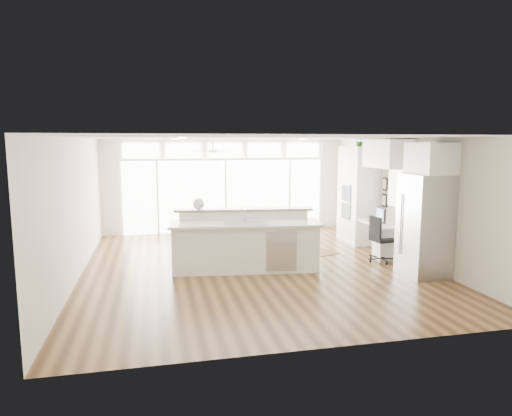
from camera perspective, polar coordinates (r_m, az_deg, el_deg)
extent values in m
cube|color=#452A15|center=(9.75, -0.20, -7.35)|extent=(7.00, 8.00, 0.02)
cube|color=white|center=(9.40, -0.21, 8.79)|extent=(7.00, 8.00, 0.02)
cube|color=beige|center=(13.39, -3.88, 2.81)|extent=(7.00, 0.04, 2.70)
cube|color=beige|center=(5.69, 8.50, -4.61)|extent=(7.00, 0.04, 2.70)
cube|color=beige|center=(9.38, -21.58, -0.06)|extent=(0.04, 8.00, 2.70)
cube|color=beige|center=(10.78, 18.29, 1.11)|extent=(0.04, 8.00, 2.70)
cube|color=white|center=(13.36, -3.83, 1.50)|extent=(5.80, 0.06, 2.08)
cube|color=white|center=(13.27, -3.89, 7.22)|extent=(5.90, 0.06, 0.40)
cube|color=white|center=(11.00, 17.36, 2.33)|extent=(0.04, 0.85, 0.85)
cube|color=white|center=(12.07, -5.43, 7.58)|extent=(1.16, 1.16, 0.32)
cube|color=white|center=(9.59, -0.47, 8.66)|extent=(3.40, 3.00, 0.02)
cube|color=white|center=(12.22, 12.62, 1.64)|extent=(0.64, 1.20, 2.50)
cube|color=white|center=(11.01, 15.61, -3.76)|extent=(0.72, 1.30, 0.76)
cube|color=white|center=(10.81, 16.20, 6.53)|extent=(0.64, 1.30, 0.64)
cube|color=#B0B0B5|center=(9.49, 20.33, -2.04)|extent=(0.76, 0.90, 2.00)
cube|color=white|center=(9.39, 21.04, 5.81)|extent=(0.64, 0.90, 0.60)
cube|color=black|center=(11.55, 15.80, 1.91)|extent=(0.06, 0.22, 0.80)
cube|color=white|center=(9.33, -1.33, -4.16)|extent=(3.17, 1.53, 1.21)
cube|color=#3D2413|center=(10.94, 7.65, -5.62)|extent=(1.04, 0.89, 0.01)
cube|color=black|center=(10.40, 15.57, -3.77)|extent=(0.58, 0.55, 1.00)
sphere|color=silver|center=(9.58, -7.19, 0.53)|extent=(0.30, 0.30, 0.24)
cube|color=black|center=(10.87, 15.35, -0.83)|extent=(0.12, 0.47, 0.39)
cube|color=silver|center=(10.82, 14.52, -1.83)|extent=(0.15, 0.32, 0.02)
imported|color=#296029|center=(12.14, 12.82, 8.07)|extent=(0.29, 0.32, 0.24)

